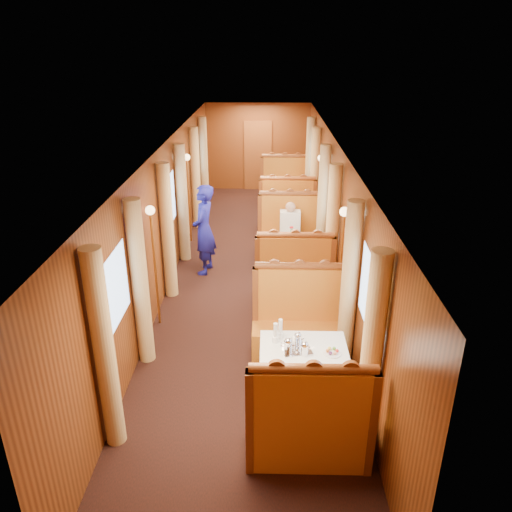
{
  "coord_description": "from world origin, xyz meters",
  "views": [
    {
      "loc": [
        0.3,
        -8.57,
        4.16
      ],
      "look_at": [
        0.13,
        -1.47,
        1.05
      ],
      "focal_mm": 35.0,
      "sensor_mm": 36.0,
      "label": 1
    }
  ],
  "objects_px": {
    "rose_vase_far": "(287,180)",
    "steward": "(204,230)",
    "banquette_mid_aft": "(289,236)",
    "passenger": "(290,225)",
    "banquette_near_fwd": "(309,428)",
    "banquette_far_aft": "(284,189)",
    "teapot_back": "(298,340)",
    "rose_vase_mid": "(291,230)",
    "tea_tray": "(296,350)",
    "teapot_right": "(304,350)",
    "teapot_left": "(288,346)",
    "table_near": "(302,372)",
    "table_far": "(285,202)",
    "banquette_near_aft": "(298,326)",
    "banquette_mid_fwd": "(294,280)",
    "fruit_plate": "(332,352)",
    "table_mid": "(291,258)",
    "banquette_far_fwd": "(287,213)"
  },
  "relations": [
    {
      "from": "banquette_far_aft",
      "to": "rose_vase_mid",
      "type": "distance_m",
      "value": 4.52
    },
    {
      "from": "banquette_mid_aft",
      "to": "passenger",
      "type": "distance_m",
      "value": 0.39
    },
    {
      "from": "teapot_right",
      "to": "fruit_plate",
      "type": "xyz_separation_m",
      "value": [
        0.33,
        0.03,
        -0.05
      ]
    },
    {
      "from": "table_mid",
      "to": "teapot_right",
      "type": "distance_m",
      "value": 3.69
    },
    {
      "from": "rose_vase_far",
      "to": "fruit_plate",
      "type": "bearing_deg",
      "value": -87.61
    },
    {
      "from": "teapot_left",
      "to": "banquette_mid_fwd",
      "type": "bearing_deg",
      "value": 96.01
    },
    {
      "from": "banquette_near_aft",
      "to": "tea_tray",
      "type": "distance_m",
      "value": 1.14
    },
    {
      "from": "teapot_left",
      "to": "teapot_right",
      "type": "distance_m",
      "value": 0.2
    },
    {
      "from": "banquette_mid_aft",
      "to": "table_far",
      "type": "distance_m",
      "value": 2.49
    },
    {
      "from": "banquette_mid_fwd",
      "to": "banquette_far_aft",
      "type": "height_order",
      "value": "same"
    },
    {
      "from": "rose_vase_far",
      "to": "tea_tray",
      "type": "bearing_deg",
      "value": -90.97
    },
    {
      "from": "teapot_left",
      "to": "table_mid",
      "type": "bearing_deg",
      "value": 97.21
    },
    {
      "from": "table_far",
      "to": "banquette_near_aft",
      "type": "bearing_deg",
      "value": -90.0
    },
    {
      "from": "banquette_near_fwd",
      "to": "banquette_mid_aft",
      "type": "relative_size",
      "value": 1.0
    },
    {
      "from": "table_far",
      "to": "table_mid",
      "type": "bearing_deg",
      "value": -90.0
    },
    {
      "from": "banquette_near_fwd",
      "to": "banquette_mid_fwd",
      "type": "bearing_deg",
      "value": 90.0
    },
    {
      "from": "banquette_near_aft",
      "to": "rose_vase_mid",
      "type": "bearing_deg",
      "value": 90.2
    },
    {
      "from": "tea_tray",
      "to": "steward",
      "type": "xyz_separation_m",
      "value": [
        -1.55,
        3.74,
        0.11
      ]
    },
    {
      "from": "banquette_near_fwd",
      "to": "banquette_far_aft",
      "type": "distance_m",
      "value": 9.03
    },
    {
      "from": "banquette_near_fwd",
      "to": "fruit_plate",
      "type": "relative_size",
      "value": 6.07
    },
    {
      "from": "table_near",
      "to": "banquette_near_fwd",
      "type": "distance_m",
      "value": 1.02
    },
    {
      "from": "table_near",
      "to": "banquette_near_fwd",
      "type": "xyz_separation_m",
      "value": [
        0.0,
        -1.01,
        0.05
      ]
    },
    {
      "from": "banquette_near_aft",
      "to": "fruit_plate",
      "type": "xyz_separation_m",
      "value": [
        0.33,
        -1.14,
        0.35
      ]
    },
    {
      "from": "teapot_back",
      "to": "fruit_plate",
      "type": "xyz_separation_m",
      "value": [
        0.4,
        -0.19,
        -0.04
      ]
    },
    {
      "from": "table_mid",
      "to": "banquette_mid_aft",
      "type": "distance_m",
      "value": 1.02
    },
    {
      "from": "tea_tray",
      "to": "teapot_right",
      "type": "relative_size",
      "value": 2.06
    },
    {
      "from": "table_far",
      "to": "teapot_back",
      "type": "xyz_separation_m",
      "value": [
        -0.07,
        -6.93,
        0.44
      ]
    },
    {
      "from": "banquette_near_fwd",
      "to": "banquette_far_fwd",
      "type": "height_order",
      "value": "same"
    },
    {
      "from": "table_mid",
      "to": "passenger",
      "type": "xyz_separation_m",
      "value": [
        -0.0,
        0.79,
        0.37
      ]
    },
    {
      "from": "rose_vase_far",
      "to": "steward",
      "type": "xyz_separation_m",
      "value": [
        -1.67,
        -3.35,
        -0.06
      ]
    },
    {
      "from": "passenger",
      "to": "banquette_mid_fwd",
      "type": "bearing_deg",
      "value": -90.0
    },
    {
      "from": "table_near",
      "to": "teapot_right",
      "type": "bearing_deg",
      "value": -91.52
    },
    {
      "from": "table_mid",
      "to": "table_far",
      "type": "height_order",
      "value": "same"
    },
    {
      "from": "banquette_mid_fwd",
      "to": "teapot_right",
      "type": "bearing_deg",
      "value": -90.09
    },
    {
      "from": "tea_tray",
      "to": "rose_vase_mid",
      "type": "xyz_separation_m",
      "value": [
        0.08,
        3.6,
        0.17
      ]
    },
    {
      "from": "banquette_near_fwd",
      "to": "steward",
      "type": "distance_m",
      "value": 4.98
    },
    {
      "from": "teapot_back",
      "to": "rose_vase_mid",
      "type": "relative_size",
      "value": 0.41
    },
    {
      "from": "banquette_mid_fwd",
      "to": "banquette_far_fwd",
      "type": "distance_m",
      "value": 3.5
    },
    {
      "from": "teapot_right",
      "to": "table_far",
      "type": "bearing_deg",
      "value": 97.77
    },
    {
      "from": "banquette_mid_aft",
      "to": "tea_tray",
      "type": "height_order",
      "value": "banquette_mid_aft"
    },
    {
      "from": "fruit_plate",
      "to": "tea_tray",
      "type": "bearing_deg",
      "value": 173.02
    },
    {
      "from": "banquette_near_fwd",
      "to": "banquette_near_aft",
      "type": "height_order",
      "value": "same"
    },
    {
      "from": "banquette_far_aft",
      "to": "tea_tray",
      "type": "height_order",
      "value": "banquette_far_aft"
    },
    {
      "from": "banquette_mid_fwd",
      "to": "passenger",
      "type": "relative_size",
      "value": 1.76
    },
    {
      "from": "banquette_far_fwd",
      "to": "rose_vase_mid",
      "type": "xyz_separation_m",
      "value": [
        -0.01,
        -2.46,
        0.5
      ]
    },
    {
      "from": "table_far",
      "to": "banquette_mid_aft",
      "type": "bearing_deg",
      "value": -90.0
    },
    {
      "from": "teapot_right",
      "to": "teapot_back",
      "type": "relative_size",
      "value": 1.11
    },
    {
      "from": "banquette_mid_aft",
      "to": "tea_tray",
      "type": "distance_m",
      "value": 4.6
    },
    {
      "from": "teapot_left",
      "to": "steward",
      "type": "height_order",
      "value": "steward"
    },
    {
      "from": "table_far",
      "to": "banquette_far_aft",
      "type": "height_order",
      "value": "banquette_far_aft"
    }
  ]
}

